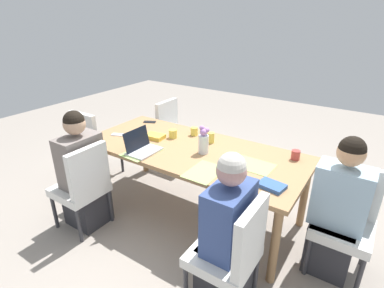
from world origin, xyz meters
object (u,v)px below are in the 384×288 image
Objects in this scene: book_red_cover at (272,186)px; phone_black at (150,122)px; coffee_mug_centre_right at (173,134)px; person_far_left_far at (227,238)px; chair_far_left_far at (233,251)px; coffee_mug_near_left at (211,138)px; chair_far_left_near at (83,184)px; dining_table at (192,155)px; person_far_left_near at (83,176)px; coffee_mug_centre_left at (296,155)px; chair_head_left_left_mid at (346,216)px; coffee_mug_near_right at (194,131)px; flower_vase at (204,141)px; laptop_far_left_near at (142,148)px; person_head_left_left_mid at (337,215)px; phone_silver at (118,135)px; book_blue_cover at (155,136)px; chair_near_right_near at (174,131)px; chair_head_right_right_mid at (94,141)px.

phone_black is at bearing -10.45° from book_red_cover.
phone_black is (0.54, -0.24, -0.04)m from coffee_mug_centre_right.
book_red_cover is (-0.13, -0.46, 0.24)m from person_far_left_far.
coffee_mug_near_left is (0.78, -1.02, 0.31)m from chair_far_left_far.
phone_black is (0.15, -1.15, 0.26)m from chair_far_left_near.
person_far_left_near is (0.80, 0.72, -0.16)m from dining_table.
chair_head_left_left_mid is at bearing 153.34° from coffee_mug_centre_left.
coffee_mug_near_right is at bearing -8.60° from chair_head_left_left_mid.
person_far_left_near reaches higher than dining_table.
laptop_far_left_near is (0.51, 0.31, -0.08)m from flower_vase.
chair_far_left_near is 2.01m from coffee_mug_centre_left.
dining_table is 2.49× the size of chair_far_left_near.
flower_vase reaches higher than coffee_mug_near_left.
book_red_cover is (0.47, 0.26, 0.24)m from person_head_left_left_mid.
phone_silver reaches higher than dining_table.
flower_vase is 1.09m from phone_black.
person_head_left_left_mid reaches higher than coffee_mug_near_right.
person_head_left_left_mid reaches higher than coffee_mug_centre_left.
coffee_mug_centre_left is at bearing -81.98° from book_red_cover.
coffee_mug_centre_right reaches higher than book_blue_cover.
phone_silver is (0.03, 0.97, 0.26)m from chair_near_right_near.
book_blue_cover is (0.30, 0.31, -0.02)m from coffee_mug_near_right.
book_blue_cover is 0.43m from phone_silver.
coffee_mug_near_right is (0.26, -0.08, -0.01)m from coffee_mug_near_left.
chair_head_right_right_mid is at bearing 1.51° from dining_table.
book_red_cover is (-1.71, -0.46, 0.24)m from person_far_left_near.
phone_silver is (2.32, 0.21, 0.26)m from chair_head_left_left_mid.
book_red_cover is (-1.09, 0.57, -0.03)m from coffee_mug_near_right.
person_far_left_far is 1.10m from coffee_mug_centre_left.
chair_head_left_left_mid is 0.75× the size of person_head_left_left_mid.
chair_far_left_far is at bearing 86.72° from coffee_mug_centre_left.
laptop_far_left_near is at bearing 52.03° from coffee_mug_near_left.
person_far_left_near is at bearing 59.12° from coffee_mug_near_right.
coffee_mug_near_left is at bearing -128.16° from chair_far_left_near.
flower_vase is 0.63m from book_blue_cover.
chair_far_left_far is at bearing 159.48° from laptop_far_left_near.
laptop_far_left_near is 3.50× the size of coffee_mug_centre_right.
dining_table is at bearing -132.70° from chair_far_left_near.
chair_far_left_near is 1.21m from flower_vase.
chair_far_left_far is 1.11m from flower_vase.
phone_silver is (1.79, -0.12, -0.01)m from book_red_cover.
book_blue_cover reaches higher than book_red_cover.
book_red_cover is at bearing -164.96° from person_far_left_near.
chair_far_left_near and chair_head_right_right_mid have the same top height.
person_head_left_left_mid is at bearing -142.41° from book_red_cover.
person_far_left_near is 5.97× the size of book_red_cover.
chair_far_left_far is at bearing 118.79° from phone_black.
chair_far_left_near is at bearing 33.99° from coffee_mug_centre_left.
person_head_left_left_mid is 3.73× the size of laptop_far_left_near.
phone_silver is at bearing 7.06° from flower_vase.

